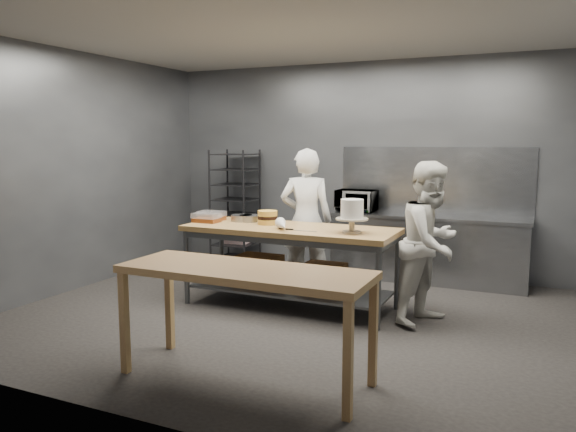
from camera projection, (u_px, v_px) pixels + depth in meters
The scene contains 16 objects.
ground at pixel (293, 317), 6.04m from camera, with size 6.00×6.00×0.00m, color black.
back_wall at pixel (364, 168), 8.10m from camera, with size 6.00×0.04×3.00m, color #4C4F54.
work_table at pixel (288, 257), 6.37m from camera, with size 2.40×0.90×0.92m.
near_counter at pixel (245, 279), 4.36m from camera, with size 2.00×0.70×0.90m.
back_counter at pixel (427, 248), 7.53m from camera, with size 2.60×0.60×0.90m.
splashback_panel at pixel (433, 180), 7.68m from camera, with size 2.60×0.02×0.90m, color slate.
speed_rack at pixel (235, 208), 8.61m from camera, with size 0.65×0.69×1.75m.
chef_behind at pixel (306, 220), 7.04m from camera, with size 0.65×0.43×1.79m, color white.
chef_right at pixel (431, 243), 5.76m from camera, with size 0.82×0.64×1.68m, color silver.
microwave at pixel (356, 201), 7.87m from camera, with size 0.54×0.37×0.30m, color black.
frosted_cake_stand at pixel (352, 212), 5.86m from camera, with size 0.34×0.34×0.36m.
layer_cake at pixel (268, 217), 6.50m from camera, with size 0.23×0.23×0.16m.
cake_pans at pixel (246, 218), 6.75m from camera, with size 0.37×0.29×0.07m.
piping_bag at pixel (283, 225), 6.04m from camera, with size 0.12×0.12×0.38m, color silver.
offset_spatula at pixel (297, 230), 6.05m from camera, with size 0.36×0.02×0.02m.
pastry_clamshells at pixel (209, 216), 6.76m from camera, with size 0.35×0.39×0.11m.
Camera 1 is at (2.40, -5.33, 1.88)m, focal length 35.00 mm.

